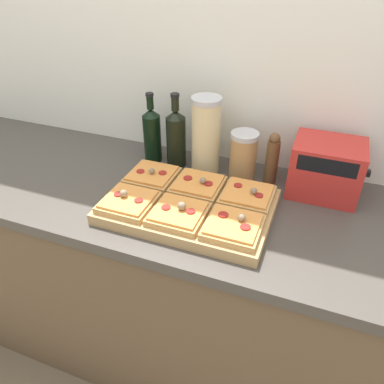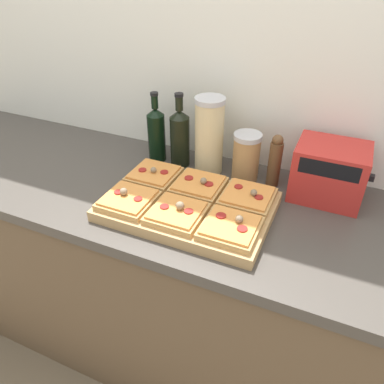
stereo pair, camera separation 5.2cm
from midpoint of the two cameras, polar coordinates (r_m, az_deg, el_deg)
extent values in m
cube|color=silver|center=(1.48, 6.26, 18.09)|extent=(6.00, 0.06, 2.50)
cube|color=brown|center=(1.64, 0.35, -14.30)|extent=(2.60, 0.64, 0.86)
cube|color=#423D38|center=(1.33, 0.41, -1.34)|extent=(2.63, 0.67, 0.04)
cube|color=tan|center=(1.24, 0.64, -2.21)|extent=(0.54, 0.36, 0.04)
cube|color=tan|center=(1.35, -4.72, 2.53)|extent=(0.17, 0.16, 0.02)
cube|color=#D6843D|center=(1.35, -4.74, 3.04)|extent=(0.15, 0.15, 0.01)
cylinder|color=maroon|center=(1.35, -6.47, 3.35)|extent=(0.03, 0.03, 0.00)
cylinder|color=maroon|center=(1.33, -3.14, 3.04)|extent=(0.03, 0.03, 0.00)
sphere|color=#7F6B51|center=(1.33, -4.78, 3.35)|extent=(0.02, 0.02, 0.02)
cube|color=tan|center=(1.29, 2.17, 0.90)|extent=(0.17, 0.16, 0.02)
cube|color=#D6843D|center=(1.28, 2.18, 1.42)|extent=(0.15, 0.15, 0.01)
cylinder|color=maroon|center=(1.30, 0.70, 2.14)|extent=(0.03, 0.03, 0.00)
cylinder|color=maroon|center=(1.27, 3.76, 1.21)|extent=(0.03, 0.03, 0.00)
sphere|color=#7F6B51|center=(1.26, 2.95, 1.70)|extent=(0.02, 0.02, 0.02)
cube|color=tan|center=(1.25, 9.64, -0.89)|extent=(0.17, 0.16, 0.02)
cube|color=#D6843D|center=(1.24, 9.70, -0.35)|extent=(0.15, 0.15, 0.01)
cylinder|color=maroon|center=(1.26, 8.28, 0.80)|extent=(0.03, 0.03, 0.00)
cylinder|color=maroon|center=(1.22, 11.36, -0.81)|extent=(0.03, 0.03, 0.00)
sphere|color=#7F6B51|center=(1.22, 10.60, -0.11)|extent=(0.02, 0.02, 0.02)
cube|color=tan|center=(1.23, -8.48, -1.33)|extent=(0.17, 0.16, 0.02)
cube|color=#D6843D|center=(1.22, -8.53, -0.80)|extent=(0.15, 0.15, 0.01)
cylinder|color=maroon|center=(1.24, -9.99, -0.03)|extent=(0.03, 0.03, 0.00)
cylinder|color=maroon|center=(1.20, -7.01, -1.06)|extent=(0.03, 0.03, 0.00)
sphere|color=#7F6B51|center=(1.22, -9.20, 0.05)|extent=(0.02, 0.02, 0.02)
cube|color=tan|center=(1.16, -1.05, -3.37)|extent=(0.17, 0.16, 0.02)
cube|color=#D6843D|center=(1.15, -1.06, -2.81)|extent=(0.15, 0.15, 0.01)
cylinder|color=maroon|center=(1.16, -2.94, -2.26)|extent=(0.03, 0.03, 0.00)
cylinder|color=maroon|center=(1.14, 0.80, -2.97)|extent=(0.03, 0.03, 0.00)
sphere|color=#7F6B51|center=(1.14, -0.55, -2.11)|extent=(0.03, 0.03, 0.03)
cube|color=tan|center=(1.11, 7.20, -5.55)|extent=(0.17, 0.16, 0.02)
cube|color=#D6843D|center=(1.10, 7.26, -4.99)|extent=(0.15, 0.15, 0.01)
cylinder|color=maroon|center=(1.13, 5.77, -3.62)|extent=(0.03, 0.03, 0.00)
cylinder|color=maroon|center=(1.09, 9.03, -5.57)|extent=(0.03, 0.03, 0.00)
sphere|color=#7F6B51|center=(1.10, 8.56, -4.11)|extent=(0.02, 0.02, 0.02)
cylinder|color=black|center=(1.52, -4.42, 8.23)|extent=(0.07, 0.07, 0.19)
cone|color=black|center=(1.47, -4.60, 12.09)|extent=(0.07, 0.07, 0.03)
cylinder|color=black|center=(1.46, -4.68, 13.53)|extent=(0.03, 0.03, 0.05)
cylinder|color=black|center=(1.45, -4.73, 14.68)|extent=(0.03, 0.03, 0.01)
cylinder|color=black|center=(1.47, -0.84, 7.69)|extent=(0.08, 0.08, 0.20)
cone|color=black|center=(1.43, -0.88, 11.80)|extent=(0.08, 0.08, 0.03)
cylinder|color=black|center=(1.41, -0.89, 13.34)|extent=(0.03, 0.03, 0.05)
cylinder|color=black|center=(1.40, -0.90, 14.57)|extent=(0.03, 0.03, 0.01)
cylinder|color=beige|center=(1.41, 3.85, 8.16)|extent=(0.11, 0.11, 0.28)
cylinder|color=#B2B2B7|center=(1.36, 4.09, 13.76)|extent=(0.11, 0.11, 0.02)
cylinder|color=#AD7F4C|center=(1.40, 9.27, 4.98)|extent=(0.10, 0.10, 0.16)
cylinder|color=#B2B2B7|center=(1.36, 9.62, 8.34)|extent=(0.10, 0.10, 0.02)
cylinder|color=brown|center=(1.38, 13.51, 4.12)|extent=(0.05, 0.05, 0.17)
sphere|color=brown|center=(1.34, 14.04, 7.65)|extent=(0.04, 0.04, 0.04)
cube|color=red|center=(1.37, 21.17, 2.86)|extent=(0.23, 0.19, 0.19)
cube|color=black|center=(1.26, 21.28, 3.18)|extent=(0.19, 0.01, 0.05)
cube|color=black|center=(1.37, 26.53, 1.97)|extent=(0.02, 0.02, 0.02)
camera|label=1|loc=(0.03, -88.80, 0.81)|focal=35.00mm
camera|label=2|loc=(0.03, 91.20, -0.81)|focal=35.00mm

